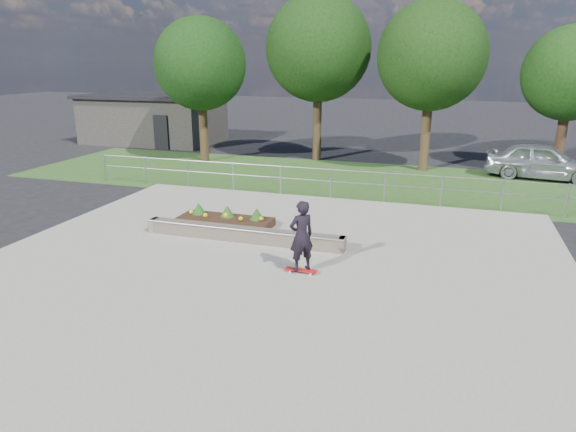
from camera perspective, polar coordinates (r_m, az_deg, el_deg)
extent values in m
plane|color=black|center=(12.72, -2.92, -6.55)|extent=(120.00, 120.00, 0.00)
cube|color=#2C4F1F|center=(22.87, 6.75, 4.07)|extent=(30.00, 8.00, 0.02)
cube|color=gray|center=(12.71, -2.92, -6.43)|extent=(15.00, 15.00, 0.06)
cylinder|color=#9A9DA3|center=(23.64, -19.63, 5.08)|extent=(0.06, 0.06, 1.20)
cylinder|color=#95989D|center=(22.50, -15.53, 4.89)|extent=(0.06, 0.06, 1.20)
cylinder|color=gray|center=(21.49, -11.03, 4.65)|extent=(0.06, 0.06, 1.20)
cylinder|color=#9899A0|center=(20.62, -6.11, 4.35)|extent=(0.06, 0.06, 1.20)
cylinder|color=#9B9DA4|center=(19.92, -0.82, 3.99)|extent=(0.06, 0.06, 1.20)
cylinder|color=gray|center=(19.39, 4.81, 3.58)|extent=(0.06, 0.06, 1.20)
cylinder|color=gray|center=(19.07, 10.68, 3.11)|extent=(0.06, 0.06, 1.20)
cylinder|color=gray|center=(18.95, 16.69, 2.59)|extent=(0.06, 0.06, 1.20)
cylinder|color=gray|center=(19.04, 22.70, 2.05)|extent=(0.06, 0.06, 1.20)
cylinder|color=#9A9DA2|center=(19.34, 28.59, 1.49)|extent=(0.06, 0.06, 1.20)
cylinder|color=#9B9EA4|center=(19.27, 4.85, 5.17)|extent=(20.00, 0.04, 0.04)
cylinder|color=gray|center=(19.37, 4.82, 3.87)|extent=(20.00, 0.04, 0.04)
cube|color=#2F2C29|center=(34.32, -14.66, 10.30)|extent=(8.00, 5.00, 2.80)
cube|color=black|center=(34.20, -14.85, 12.79)|extent=(8.40, 5.40, 0.20)
cube|color=black|center=(31.17, -13.93, 8.98)|extent=(0.90, 0.10, 2.00)
cylinder|color=#342314|center=(27.06, -9.35, 9.09)|extent=(0.44, 0.44, 2.93)
sphere|color=black|center=(26.81, -9.71, 16.33)|extent=(4.55, 4.55, 4.55)
cylinder|color=#312113|center=(26.96, 3.25, 9.74)|extent=(0.44, 0.44, 3.38)
sphere|color=black|center=(26.75, 3.40, 18.13)|extent=(5.25, 5.25, 5.25)
cylinder|color=#372516|center=(25.18, 15.00, 8.42)|extent=(0.44, 0.44, 3.15)
sphere|color=black|center=(24.94, 15.67, 16.79)|extent=(4.90, 4.90, 4.90)
cylinder|color=#321F14|center=(27.11, 27.98, 7.12)|extent=(0.44, 0.44, 2.70)
sphere|color=black|center=(26.86, 28.93, 13.73)|extent=(4.20, 4.20, 4.20)
cube|color=brown|center=(14.83, -5.05, -2.04)|extent=(6.00, 0.40, 0.40)
cylinder|color=#989AA1|center=(14.59, -5.37, -1.54)|extent=(6.00, 0.06, 0.06)
cube|color=brown|center=(16.12, -14.62, -0.96)|extent=(0.15, 0.42, 0.40)
cube|color=brown|center=(14.02, 5.98, -3.20)|extent=(0.15, 0.42, 0.40)
cube|color=black|center=(16.22, -7.08, -0.70)|extent=(3.00, 1.20, 0.25)
sphere|color=yellow|center=(16.77, -10.70, 0.45)|extent=(0.14, 0.14, 0.14)
sphere|color=yellow|center=(16.33, -9.17, 0.08)|extent=(0.14, 0.14, 0.14)
sphere|color=yellow|center=(16.25, -6.97, 0.09)|extent=(0.14, 0.14, 0.14)
sphere|color=yellow|center=(15.84, -5.28, -0.30)|extent=(0.14, 0.14, 0.14)
sphere|color=gold|center=(15.80, -3.00, -0.29)|extent=(0.14, 0.14, 0.14)
cone|color=#1A4C15|center=(16.77, -9.88, 0.86)|extent=(0.44, 0.44, 0.36)
cone|color=#214E16|center=(16.35, -6.76, 0.57)|extent=(0.44, 0.44, 0.36)
cone|color=#204814|center=(15.97, -3.49, 0.27)|extent=(0.44, 0.44, 0.36)
cylinder|color=white|center=(12.67, 0.22, -6.22)|extent=(0.05, 0.03, 0.05)
cylinder|color=white|center=(12.82, 0.46, -5.92)|extent=(0.05, 0.03, 0.05)
cylinder|color=white|center=(12.53, 2.50, -6.50)|extent=(0.05, 0.03, 0.05)
cylinder|color=white|center=(12.69, 2.71, -6.19)|extent=(0.05, 0.03, 0.05)
cylinder|color=gray|center=(12.73, 0.34, -5.96)|extent=(0.02, 0.18, 0.02)
cylinder|color=#A7A7AC|center=(12.60, 2.61, -6.23)|extent=(0.02, 0.18, 0.02)
cube|color=#B21815|center=(12.66, 1.47, -6.02)|extent=(0.80, 0.21, 0.02)
imported|color=black|center=(12.34, 1.50, -2.22)|extent=(0.75, 0.75, 1.75)
imported|color=#9DA3A6|center=(25.29, 26.42, 5.48)|extent=(4.93, 2.59, 1.60)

